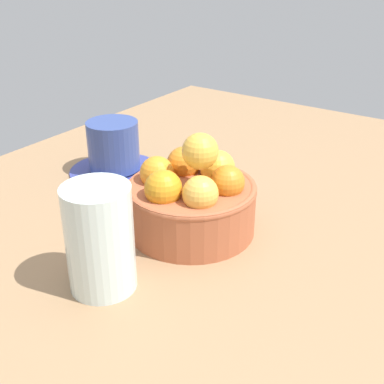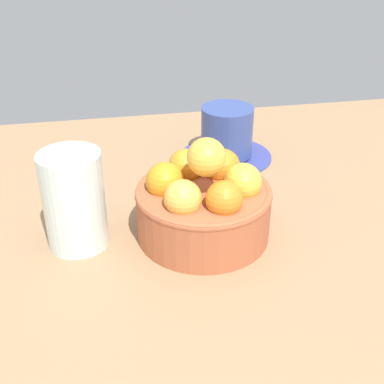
% 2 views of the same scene
% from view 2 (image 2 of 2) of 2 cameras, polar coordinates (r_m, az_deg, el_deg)
% --- Properties ---
extents(ground_plane, '(1.21, 0.84, 0.04)m').
position_cam_2_polar(ground_plane, '(0.64, 1.24, -6.21)').
color(ground_plane, '#997551').
extents(terracotta_bowl, '(0.16, 0.16, 0.14)m').
position_cam_2_polar(terracotta_bowl, '(0.61, 1.33, -1.16)').
color(terracotta_bowl, '#AD5938').
rests_on(terracotta_bowl, ground_plane).
extents(coffee_cup, '(0.15, 0.15, 0.08)m').
position_cam_2_polar(coffee_cup, '(0.81, 3.95, 6.32)').
color(coffee_cup, '#383F90').
rests_on(coffee_cup, ground_plane).
extents(water_glass, '(0.07, 0.07, 0.12)m').
position_cam_2_polar(water_glass, '(0.60, -13.17, -0.93)').
color(water_glass, silver).
rests_on(water_glass, ground_plane).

